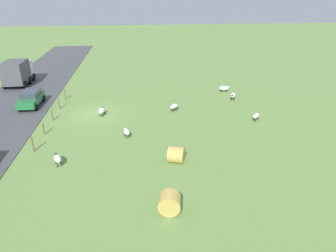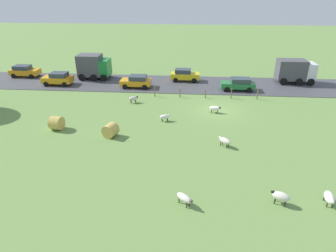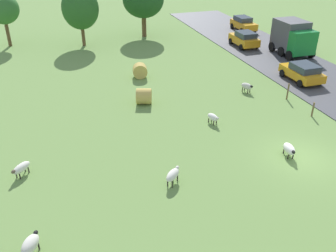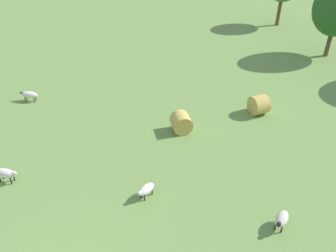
{
  "view_description": "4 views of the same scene",
  "coord_description": "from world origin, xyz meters",
  "px_view_note": "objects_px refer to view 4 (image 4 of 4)",
  "views": [
    {
      "loc": [
        -4.32,
        29.17,
        11.63
      ],
      "look_at": [
        -6.83,
        4.65,
        0.47
      ],
      "focal_mm": 32.85,
      "sensor_mm": 36.0,
      "label": 1
    },
    {
      "loc": [
        -29.61,
        3.04,
        12.1
      ],
      "look_at": [
        -6.67,
        4.87,
        1.12
      ],
      "focal_mm": 31.25,
      "sensor_mm": 36.0,
      "label": 2
    },
    {
      "loc": [
        -12.86,
        -14.44,
        11.82
      ],
      "look_at": [
        -6.65,
        4.78,
        0.72
      ],
      "focal_mm": 38.91,
      "sensor_mm": 36.0,
      "label": 3
    },
    {
      "loc": [
        7.72,
        -0.24,
        12.69
      ],
      "look_at": [
        -6.79,
        8.99,
        0.76
      ],
      "focal_mm": 38.14,
      "sensor_mm": 36.0,
      "label": 4
    }
  ],
  "objects_px": {
    "sheep_0": "(146,190)",
    "sheep_1": "(282,219)",
    "hay_bale_0": "(181,122)",
    "sheep_2": "(5,173)",
    "sheep_3": "(29,95)",
    "hay_bale_1": "(259,105)"
  },
  "relations": [
    {
      "from": "hay_bale_0",
      "to": "sheep_3",
      "type": "bearing_deg",
      "value": -141.47
    },
    {
      "from": "sheep_0",
      "to": "sheep_1",
      "type": "distance_m",
      "value": 6.29
    },
    {
      "from": "sheep_0",
      "to": "sheep_2",
      "type": "xyz_separation_m",
      "value": [
        -4.71,
        -5.44,
        0.08
      ]
    },
    {
      "from": "sheep_2",
      "to": "hay_bale_0",
      "type": "distance_m",
      "value": 10.01
    },
    {
      "from": "sheep_1",
      "to": "hay_bale_1",
      "type": "relative_size",
      "value": 0.9
    },
    {
      "from": "hay_bale_0",
      "to": "sheep_0",
      "type": "bearing_deg",
      "value": -50.99
    },
    {
      "from": "sheep_0",
      "to": "sheep_1",
      "type": "height_order",
      "value": "sheep_1"
    },
    {
      "from": "sheep_2",
      "to": "hay_bale_1",
      "type": "height_order",
      "value": "hay_bale_1"
    },
    {
      "from": "sheep_0",
      "to": "sheep_1",
      "type": "xyz_separation_m",
      "value": [
        4.79,
        4.07,
        0.05
      ]
    },
    {
      "from": "sheep_2",
      "to": "hay_bale_1",
      "type": "bearing_deg",
      "value": 82.23
    },
    {
      "from": "sheep_0",
      "to": "sheep_2",
      "type": "distance_m",
      "value": 7.2
    },
    {
      "from": "sheep_3",
      "to": "hay_bale_1",
      "type": "xyz_separation_m",
      "value": [
        9.61,
        12.2,
        0.14
      ]
    },
    {
      "from": "hay_bale_0",
      "to": "hay_bale_1",
      "type": "height_order",
      "value": "hay_bale_1"
    },
    {
      "from": "sheep_2",
      "to": "hay_bale_0",
      "type": "xyz_separation_m",
      "value": [
        1.05,
        9.96,
        0.06
      ]
    },
    {
      "from": "sheep_0",
      "to": "hay_bale_1",
      "type": "distance_m",
      "value": 10.24
    },
    {
      "from": "sheep_3",
      "to": "hay_bale_1",
      "type": "height_order",
      "value": "hay_bale_1"
    },
    {
      "from": "hay_bale_0",
      "to": "sheep_1",
      "type": "bearing_deg",
      "value": -3.01
    },
    {
      "from": "sheep_3",
      "to": "hay_bale_0",
      "type": "xyz_separation_m",
      "value": [
        8.56,
        6.82,
        0.11
      ]
    },
    {
      "from": "sheep_0",
      "to": "hay_bale_1",
      "type": "height_order",
      "value": "hay_bale_1"
    },
    {
      "from": "sheep_3",
      "to": "hay_bale_0",
      "type": "height_order",
      "value": "hay_bale_0"
    },
    {
      "from": "sheep_1",
      "to": "sheep_2",
      "type": "bearing_deg",
      "value": -134.95
    },
    {
      "from": "sheep_0",
      "to": "sheep_3",
      "type": "relative_size",
      "value": 0.95
    }
  ]
}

